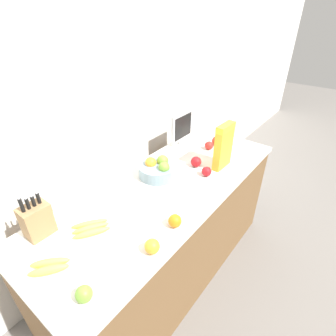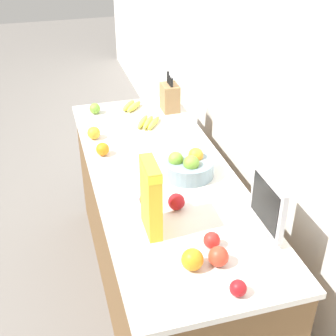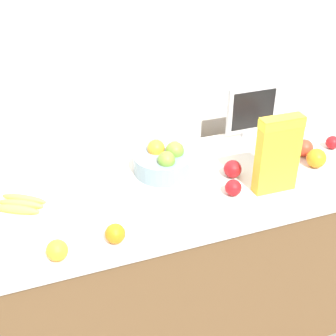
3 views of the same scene
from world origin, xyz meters
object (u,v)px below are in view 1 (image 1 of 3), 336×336
apple_middle (196,162)px  apple_by_knife_block (206,172)px  knife_block (37,220)px  apple_rear (225,135)px  orange_near_bowl (227,144)px  fruit_bowl (158,169)px  apple_rightmost (209,145)px  small_monitor (182,127)px  apple_near_bananas (84,294)px  cereal_box (224,144)px  orange_front_center (175,221)px  banana_bunch_left (91,228)px  apple_front (217,141)px  banana_bunch_right (50,266)px  orange_back_center (152,246)px

apple_middle → apple_by_knife_block: bearing=-115.8°
knife_block → apple_by_knife_block: size_ratio=4.20×
apple_rear → orange_near_bowl: orange_near_bowl is taller
fruit_bowl → apple_rightmost: 0.57m
small_monitor → orange_near_bowl: small_monitor is taller
apple_rear → apple_near_bananas: apple_near_bananas is taller
cereal_box → orange_front_center: bearing=-170.9°
banana_bunch_left → apple_middle: bearing=-5.4°
banana_bunch_left → apple_near_bananas: 0.39m
small_monitor → apple_rear: (0.31, -0.25, -0.11)m
cereal_box → apple_middle: size_ratio=4.26×
apple_middle → orange_near_bowl: size_ratio=0.89×
apple_front → apple_rightmost: (-0.11, 0.01, -0.01)m
orange_front_center → small_monitor: bearing=33.5°
apple_front → orange_near_bowl: bearing=-94.2°
cereal_box → apple_near_bananas: cereal_box is taller
apple_rear → orange_front_center: 1.20m
orange_front_center → orange_near_bowl: size_ratio=0.83×
small_monitor → banana_bunch_left: small_monitor is taller
apple_middle → fruit_bowl: bearing=151.8°
knife_block → apple_rear: bearing=-7.4°
apple_rear → fruit_bowl: bearing=174.5°
apple_rightmost → fruit_bowl: bearing=171.9°
banana_bunch_right → apple_near_bananas: apple_near_bananas is taller
apple_near_bananas → cereal_box: bearing=2.8°
orange_near_bowl → small_monitor: bearing=109.5°
apple_rear → orange_front_center: bearing=-165.0°
banana_bunch_left → apple_by_knife_block: (0.83, -0.21, 0.02)m
small_monitor → apple_near_bananas: size_ratio=3.80×
orange_back_center → orange_front_center: 0.21m
small_monitor → cereal_box: 0.49m
apple_middle → apple_rightmost: apple_middle is taller
small_monitor → apple_rear: size_ratio=4.19×
apple_rightmost → orange_front_center: orange_front_center is taller
fruit_bowl → apple_rear: bearing=-5.5°
apple_middle → orange_front_center: bearing=-157.3°
apple_rear → orange_near_bowl: bearing=-146.6°
apple_middle → apple_rear: size_ratio=1.22×
apple_front → apple_middle: bearing=-172.7°
knife_block → apple_by_knife_block: knife_block is taller
apple_by_knife_block → apple_front: apple_front is taller
fruit_bowl → apple_front: (0.67, -0.09, -0.01)m
small_monitor → cereal_box: (-0.14, -0.46, 0.04)m
small_monitor → fruit_bowl: (-0.53, -0.17, -0.09)m
knife_block → orange_near_bowl: 1.50m
apple_front → orange_back_center: 1.24m
apple_by_knife_block → apple_near_bananas: size_ratio=0.97×
apple_near_bananas → orange_back_center: orange_back_center is taller
banana_bunch_left → apple_front: bearing=-1.4°
fruit_bowl → apple_rightmost: size_ratio=3.77×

